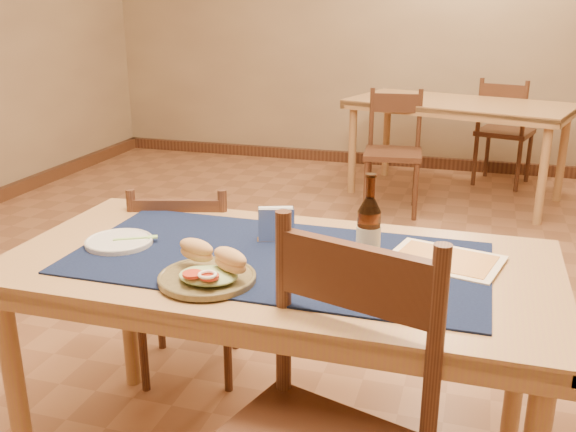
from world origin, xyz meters
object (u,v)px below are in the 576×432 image
(main_table, at_px, (278,284))
(napkin_holder, at_px, (276,225))
(back_table, at_px, (458,112))
(chair_main_far, at_px, (187,277))
(beer_bottle, at_px, (369,230))
(sandwich_plate, at_px, (209,272))

(main_table, xyz_separation_m, napkin_holder, (-0.05, 0.13, 0.14))
(back_table, xyz_separation_m, napkin_holder, (-0.41, -3.25, 0.14))
(back_table, height_order, chair_main_far, chair_main_far)
(main_table, relative_size, back_table, 0.90)
(chair_main_far, bearing_deg, back_table, 73.26)
(beer_bottle, xyz_separation_m, napkin_holder, (-0.30, 0.09, -0.05))
(chair_main_far, xyz_separation_m, sandwich_plate, (0.40, -0.67, 0.35))
(back_table, bearing_deg, beer_bottle, -91.75)
(sandwich_plate, bearing_deg, main_table, 60.55)
(beer_bottle, bearing_deg, main_table, -171.32)
(sandwich_plate, bearing_deg, napkin_holder, 77.81)
(back_table, xyz_separation_m, chair_main_far, (-0.88, -2.93, -0.24))
(chair_main_far, distance_m, beer_bottle, 0.98)
(main_table, distance_m, sandwich_plate, 0.28)
(main_table, xyz_separation_m, sandwich_plate, (-0.12, -0.22, 0.12))
(main_table, height_order, beer_bottle, beer_bottle)
(back_table, distance_m, sandwich_plate, 3.64)
(main_table, height_order, back_table, same)
(back_table, height_order, napkin_holder, napkin_holder)
(beer_bottle, bearing_deg, back_table, 88.25)
(back_table, bearing_deg, napkin_holder, -97.13)
(sandwich_plate, bearing_deg, chair_main_far, 120.77)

